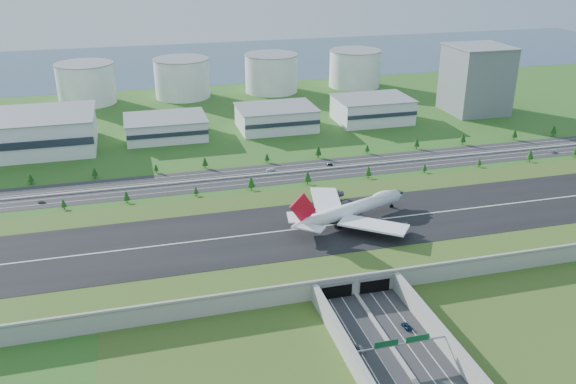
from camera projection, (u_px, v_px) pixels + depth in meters
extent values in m
plane|color=#23581B|center=(320.00, 241.00, 302.33)|extent=(1200.00, 1200.00, 0.00)
cube|color=#969691|center=(320.00, 234.00, 300.76)|extent=(520.00, 100.00, 8.00)
cube|color=#314F1B|center=(320.00, 227.00, 299.17)|extent=(520.00, 100.00, 0.16)
cube|color=black|center=(320.00, 226.00, 299.11)|extent=(520.00, 58.00, 0.12)
cube|color=silver|center=(320.00, 226.00, 299.08)|extent=(520.00, 0.90, 0.02)
cube|color=#969691|center=(356.00, 276.00, 255.04)|extent=(520.00, 1.20, 1.20)
cube|color=#969691|center=(358.00, 369.00, 207.53)|extent=(2.40, 100.00, 8.00)
cube|color=#969691|center=(454.00, 352.00, 216.17)|extent=(2.40, 100.00, 8.00)
cube|color=black|center=(337.00, 291.00, 254.42)|extent=(13.00, 1.20, 6.00)
cube|color=black|center=(375.00, 285.00, 258.46)|extent=(13.00, 1.20, 6.00)
cylinder|color=gray|center=(351.00, 362.00, 211.98)|extent=(0.70, 0.70, 7.00)
cylinder|color=gray|center=(449.00, 344.00, 221.00)|extent=(0.70, 0.70, 7.00)
cube|color=gray|center=(402.00, 344.00, 215.04)|extent=(38.00, 0.50, 0.50)
cube|color=#0C4C23|center=(386.00, 344.00, 212.98)|extent=(9.00, 0.30, 2.40)
cube|color=#0C4C23|center=(418.00, 338.00, 215.83)|extent=(9.00, 0.30, 2.40)
cube|color=#28282B|center=(274.00, 174.00, 386.78)|extent=(560.00, 36.00, 0.12)
cylinder|color=#3D2819|center=(64.00, 207.00, 337.11)|extent=(0.50, 0.50, 2.07)
cone|color=black|center=(63.00, 203.00, 336.07)|extent=(3.22, 3.22, 4.15)
cylinder|color=#3D2819|center=(127.00, 201.00, 345.07)|extent=(0.50, 0.50, 2.49)
cone|color=black|center=(126.00, 196.00, 343.82)|extent=(3.88, 3.88, 4.98)
cylinder|color=#3D2819|center=(196.00, 194.00, 354.46)|extent=(0.50, 0.50, 1.99)
cone|color=black|center=(196.00, 190.00, 353.46)|extent=(3.10, 3.10, 3.99)
cylinder|color=#3D2819|center=(251.00, 188.00, 362.06)|extent=(0.50, 0.50, 2.94)
cone|color=black|center=(251.00, 182.00, 360.59)|extent=(4.57, 4.57, 5.88)
cylinder|color=#3D2819|center=(307.00, 182.00, 370.34)|extent=(0.50, 0.50, 2.97)
cone|color=black|center=(308.00, 176.00, 368.86)|extent=(4.63, 4.63, 5.95)
cylinder|color=#3D2819|center=(368.00, 176.00, 379.76)|extent=(0.50, 0.50, 2.78)
cone|color=black|center=(368.00, 171.00, 378.37)|extent=(4.32, 4.32, 5.56)
cylinder|color=#3D2819|center=(424.00, 171.00, 389.02)|extent=(0.50, 0.50, 2.07)
cone|color=black|center=(425.00, 167.00, 387.99)|extent=(3.22, 3.22, 4.14)
cylinder|color=#3D2819|center=(479.00, 165.00, 398.35)|extent=(0.50, 0.50, 2.00)
cone|color=black|center=(479.00, 162.00, 397.35)|extent=(3.11, 3.11, 4.00)
cylinder|color=#3D2819|center=(529.00, 160.00, 407.15)|extent=(0.50, 0.50, 2.95)
cone|color=black|center=(530.00, 154.00, 405.68)|extent=(4.58, 4.58, 5.89)
cylinder|color=#3D2819|center=(575.00, 155.00, 415.68)|extent=(0.50, 0.50, 2.93)
cone|color=black|center=(576.00, 150.00, 414.21)|extent=(4.56, 4.56, 5.86)
cylinder|color=#3D2819|center=(31.00, 182.00, 371.01)|extent=(0.50, 0.50, 2.27)
cone|color=black|center=(31.00, 178.00, 369.87)|extent=(3.53, 3.53, 4.54)
cylinder|color=#3D2819|center=(95.00, 176.00, 379.84)|extent=(0.50, 0.50, 2.41)
cone|color=black|center=(94.00, 172.00, 378.63)|extent=(3.75, 3.75, 4.83)
cylinder|color=#3D2819|center=(156.00, 171.00, 388.84)|extent=(0.50, 0.50, 1.98)
cone|color=black|center=(156.00, 167.00, 387.85)|extent=(3.08, 3.08, 3.96)
cylinder|color=#3D2819|center=(205.00, 166.00, 396.16)|extent=(0.50, 0.50, 2.52)
cone|color=black|center=(205.00, 162.00, 394.90)|extent=(3.92, 3.92, 5.04)
cylinder|color=#3D2819|center=(267.00, 161.00, 406.04)|extent=(0.50, 0.50, 2.22)
cone|color=black|center=(267.00, 157.00, 404.93)|extent=(3.45, 3.45, 4.44)
cylinder|color=#3D2819|center=(318.00, 156.00, 414.41)|extent=(0.50, 0.50, 2.89)
cone|color=black|center=(318.00, 151.00, 412.96)|extent=(4.50, 4.50, 5.79)
cylinder|color=#3D2819|center=(367.00, 152.00, 422.99)|extent=(0.50, 0.50, 2.21)
cone|color=black|center=(367.00, 148.00, 421.89)|extent=(3.43, 3.43, 4.42)
cylinder|color=#3D2819|center=(416.00, 147.00, 431.79)|extent=(0.50, 0.50, 2.70)
cone|color=black|center=(417.00, 142.00, 430.45)|extent=(4.20, 4.20, 5.40)
cylinder|color=#3D2819|center=(462.00, 143.00, 440.41)|extent=(0.50, 0.50, 2.85)
cone|color=black|center=(463.00, 138.00, 438.98)|extent=(4.43, 4.43, 5.70)
cylinder|color=#3D2819|center=(514.00, 138.00, 450.49)|extent=(0.50, 0.50, 2.86)
cone|color=black|center=(515.00, 133.00, 449.06)|extent=(4.45, 4.45, 5.73)
cylinder|color=#3D2819|center=(553.00, 134.00, 458.49)|extent=(0.50, 0.50, 2.84)
cone|color=black|center=(554.00, 130.00, 457.07)|extent=(4.42, 4.42, 5.68)
cube|color=silver|center=(5.00, 135.00, 421.59)|extent=(120.00, 60.00, 25.00)
cube|color=silver|center=(166.00, 128.00, 454.10)|extent=(58.00, 42.00, 15.00)
cube|color=silver|center=(276.00, 118.00, 473.88)|extent=(58.00, 42.00, 17.00)
cube|color=silver|center=(372.00, 110.00, 492.47)|extent=(58.00, 42.00, 19.00)
cube|color=slate|center=(476.00, 80.00, 512.43)|extent=(46.00, 46.00, 55.00)
cylinder|color=silver|center=(86.00, 84.00, 542.65)|extent=(50.00, 50.00, 35.00)
cylinder|color=silver|center=(182.00, 78.00, 562.82)|extent=(50.00, 50.00, 35.00)
cylinder|color=silver|center=(271.00, 73.00, 582.99)|extent=(50.00, 50.00, 35.00)
cylinder|color=silver|center=(355.00, 69.00, 603.17)|extent=(50.00, 50.00, 35.00)
cube|color=#354C65|center=(198.00, 61.00, 729.12)|extent=(1200.00, 260.00, 0.06)
cylinder|color=white|center=(352.00, 209.00, 303.00)|extent=(57.98, 26.96, 6.78)
cone|color=white|center=(398.00, 195.00, 319.89)|extent=(10.30, 9.30, 6.78)
cone|color=white|center=(301.00, 225.00, 285.95)|extent=(12.29, 10.04, 6.78)
ellipsoid|color=white|center=(382.00, 195.00, 312.77)|extent=(15.39, 9.97, 4.17)
cube|color=white|center=(374.00, 225.00, 288.76)|extent=(33.59, 30.35, 1.67)
cube|color=white|center=(326.00, 200.00, 315.82)|extent=(19.95, 33.92, 1.67)
cylinder|color=#38383D|center=(377.00, 222.00, 297.46)|extent=(6.27, 4.89, 3.18)
cylinder|color=#38383D|center=(403.00, 227.00, 291.99)|extent=(6.27, 4.89, 3.18)
cylinder|color=#38383D|center=(343.00, 204.00, 316.57)|extent=(6.27, 4.89, 3.18)
cylinder|color=#38383D|center=(338.00, 194.00, 328.60)|extent=(6.27, 4.89, 3.18)
cube|color=white|center=(312.00, 228.00, 281.01)|extent=(13.03, 12.33, 0.64)
cube|color=white|center=(294.00, 217.00, 291.35)|extent=(8.22, 12.56, 0.64)
cube|color=red|center=(303.00, 208.00, 283.36)|extent=(14.49, 6.14, 15.88)
cylinder|color=black|center=(391.00, 206.00, 319.73)|extent=(2.01, 0.74, 2.01)
cylinder|color=black|center=(350.00, 224.00, 300.38)|extent=(2.01, 0.74, 2.01)
cylinder|color=black|center=(341.00, 219.00, 305.47)|extent=(2.01, 0.74, 2.01)
cylinder|color=black|center=(340.00, 227.00, 297.00)|extent=(2.01, 0.74, 2.01)
cylinder|color=black|center=(331.00, 222.00, 302.10)|extent=(2.01, 0.74, 2.01)
imported|color=#A8A8AC|center=(361.00, 348.00, 222.75)|extent=(2.67, 5.09, 1.65)
imported|color=#0C1F3D|center=(407.00, 326.00, 235.62)|extent=(3.02, 5.66, 1.51)
imported|color=#5A595E|center=(42.00, 202.00, 344.77)|extent=(4.15, 2.15, 1.35)
imported|color=black|center=(329.00, 164.00, 400.79)|extent=(4.51, 3.14, 1.41)
imported|color=#B2B2B6|center=(553.00, 152.00, 423.83)|extent=(5.85, 3.17, 1.56)
imported|color=white|center=(270.00, 169.00, 392.08)|extent=(5.25, 2.77, 1.45)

